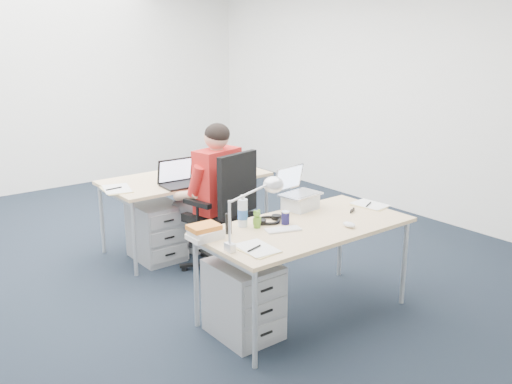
% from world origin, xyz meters
% --- Properties ---
extents(floor, '(7.00, 7.00, 0.00)m').
position_xyz_m(floor, '(0.00, 0.00, 0.00)').
color(floor, black).
rests_on(floor, ground).
extents(room, '(6.02, 7.02, 2.80)m').
position_xyz_m(room, '(0.00, 0.00, 1.71)').
color(room, white).
rests_on(room, ground).
extents(desk_near, '(1.60, 0.80, 0.73)m').
position_xyz_m(desk_near, '(0.24, -1.38, 0.68)').
color(desk_near, tan).
rests_on(desk_near, ground).
extents(desk_far, '(1.60, 0.80, 0.73)m').
position_xyz_m(desk_far, '(0.29, 0.43, 0.68)').
color(desk_far, tan).
rests_on(desk_far, ground).
extents(office_chair, '(0.84, 0.84, 1.11)m').
position_xyz_m(office_chair, '(0.24, -0.26, 0.32)').
color(office_chair, black).
rests_on(office_chair, ground).
extents(seated_person, '(0.50, 0.78, 1.34)m').
position_xyz_m(seated_person, '(0.21, -0.08, 0.67)').
color(seated_person, red).
rests_on(seated_person, ground).
extents(drawer_pedestal_near, '(0.40, 0.50, 0.55)m').
position_xyz_m(drawer_pedestal_near, '(-0.31, -1.34, 0.28)').
color(drawer_pedestal_near, '#9B9DA0').
rests_on(drawer_pedestal_near, ground).
extents(drawer_pedestal_far, '(0.40, 0.50, 0.55)m').
position_xyz_m(drawer_pedestal_far, '(-0.11, 0.33, 0.28)').
color(drawer_pedestal_far, '#9B9DA0').
rests_on(drawer_pedestal_far, ground).
extents(silver_laptop, '(0.35, 0.29, 0.34)m').
position_xyz_m(silver_laptop, '(0.48, -1.06, 0.90)').
color(silver_laptop, silver).
rests_on(silver_laptop, desk_near).
extents(wireless_keyboard, '(0.28, 0.18, 0.01)m').
position_xyz_m(wireless_keyboard, '(0.03, -1.37, 0.74)').
color(wireless_keyboard, white).
rests_on(wireless_keyboard, desk_near).
extents(computer_mouse, '(0.07, 0.11, 0.04)m').
position_xyz_m(computer_mouse, '(0.46, -1.61, 0.75)').
color(computer_mouse, white).
rests_on(computer_mouse, desk_near).
extents(headphones, '(0.25, 0.20, 0.04)m').
position_xyz_m(headphones, '(0.07, -1.15, 0.75)').
color(headphones, black).
rests_on(headphones, desk_near).
extents(can_koozie, '(0.08, 0.08, 0.10)m').
position_xyz_m(can_koozie, '(0.14, -1.27, 0.78)').
color(can_koozie, '#181542').
rests_on(can_koozie, desk_near).
extents(water_bottle, '(0.08, 0.08, 0.24)m').
position_xyz_m(water_bottle, '(-0.14, -1.11, 0.85)').
color(water_bottle, silver).
rests_on(water_bottle, desk_near).
extents(bear_figurine, '(0.08, 0.06, 0.14)m').
position_xyz_m(bear_figurine, '(-0.08, -1.20, 0.80)').
color(bear_figurine, '#3F7D21').
rests_on(bear_figurine, desk_near).
extents(book_stack, '(0.25, 0.21, 0.10)m').
position_xyz_m(book_stack, '(-0.51, -1.16, 0.78)').
color(book_stack, silver).
rests_on(book_stack, desk_near).
extents(cordless_phone, '(0.05, 0.04, 0.15)m').
position_xyz_m(cordless_phone, '(-0.32, -1.18, 0.81)').
color(cordless_phone, black).
rests_on(cordless_phone, desk_near).
extents(papers_left, '(0.21, 0.30, 0.01)m').
position_xyz_m(papers_left, '(-0.35, -1.55, 0.73)').
color(papers_left, '#DAC37E').
rests_on(papers_left, desk_near).
extents(papers_right, '(0.23, 0.31, 0.01)m').
position_xyz_m(papers_right, '(0.99, -1.35, 0.73)').
color(papers_right, '#DAC37E').
rests_on(papers_right, desk_near).
extents(sunglasses, '(0.10, 0.08, 0.02)m').
position_xyz_m(sunglasses, '(0.75, -1.38, 0.74)').
color(sunglasses, black).
rests_on(sunglasses, desk_near).
extents(desk_lamp, '(0.41, 0.16, 0.47)m').
position_xyz_m(desk_lamp, '(-0.37, -1.46, 0.96)').
color(desk_lamp, silver).
rests_on(desk_lamp, desk_near).
extents(dark_laptop, '(0.37, 0.36, 0.26)m').
position_xyz_m(dark_laptop, '(0.08, 0.14, 0.86)').
color(dark_laptop, black).
rests_on(dark_laptop, desk_far).
extents(far_cup, '(0.09, 0.09, 0.11)m').
position_xyz_m(far_cup, '(0.90, 0.57, 0.79)').
color(far_cup, white).
rests_on(far_cup, desk_far).
extents(far_papers, '(0.30, 0.37, 0.01)m').
position_xyz_m(far_papers, '(-0.46, 0.39, 0.73)').
color(far_papers, white).
rests_on(far_papers, desk_far).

